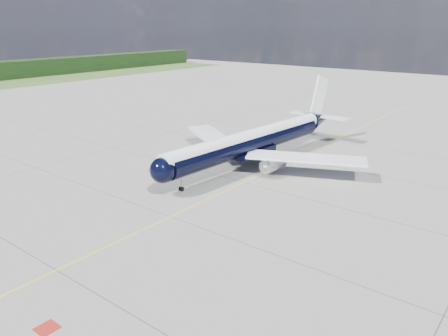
{
  "coord_description": "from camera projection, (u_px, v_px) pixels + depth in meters",
  "views": [
    {
      "loc": [
        34.16,
        -23.32,
        21.82
      ],
      "look_at": [
        1.09,
        18.93,
        4.0
      ],
      "focal_mm": 35.0,
      "sensor_mm": 36.0,
      "label": 1
    }
  ],
  "objects": [
    {
      "name": "ground",
      "position": [
        263.0,
        173.0,
        66.71
      ],
      "size": [
        320.0,
        320.0,
        0.0
      ],
      "primitive_type": "plane",
      "color": "gray",
      "rests_on": "ground"
    },
    {
      "name": "red_marking",
      "position": [
        47.0,
        328.0,
        32.84
      ],
      "size": [
        1.6,
        1.6,
        0.01
      ],
      "primitive_type": "cube",
      "color": "maroon",
      "rests_on": "ground"
    },
    {
      "name": "taxiway_centerline",
      "position": [
        244.0,
        182.0,
        62.97
      ],
      "size": [
        0.16,
        160.0,
        0.01
      ],
      "primitive_type": "cube",
      "color": "yellow",
      "rests_on": "ground"
    },
    {
      "name": "main_airliner",
      "position": [
        255.0,
        141.0,
        69.88
      ],
      "size": [
        36.27,
        44.25,
        12.78
      ],
      "rotation": [
        0.0,
        0.0,
        -0.07
      ],
      "color": "black",
      "rests_on": "ground"
    }
  ]
}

